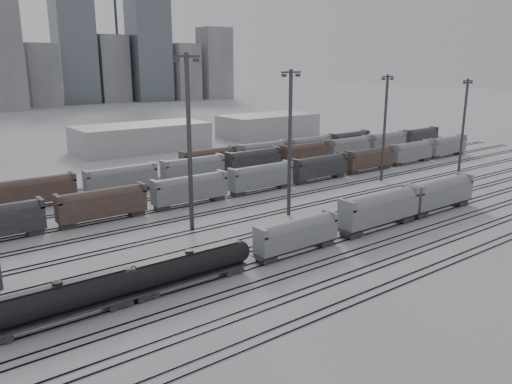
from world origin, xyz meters
TOP-DOWN VIEW (x-y plane):
  - ground at (0.00, 0.00)m, footprint 900.00×900.00m
  - tracks at (0.00, 17.50)m, footprint 220.00×71.50m
  - tank_car_a at (-42.12, 1.00)m, footprint 17.85×2.98m
  - tank_car_b at (-26.79, 1.00)m, footprint 17.24×2.87m
  - hopper_car_a at (-9.62, 1.00)m, footprint 13.59×2.70m
  - hopper_car_b at (8.23, 1.00)m, footprint 16.29×3.24m
  - hopper_car_c at (25.14, 1.00)m, footprint 15.99×3.18m
  - light_mast_b at (-15.97, 19.31)m, footprint 4.43×0.71m
  - light_mast_c at (1.62, 15.71)m, footprint 4.03×0.64m
  - light_mast_d at (36.20, 23.25)m, footprint 3.80×0.61m
  - light_mast_e at (54.14, 14.88)m, footprint 3.64×0.58m
  - bg_string_near at (8.00, 32.00)m, footprint 151.00×3.00m
  - bg_string_mid at (18.00, 48.00)m, footprint 151.00×3.00m
  - bg_string_far at (35.50, 56.00)m, footprint 66.00×3.00m
  - warehouse_mid at (10.00, 95.00)m, footprint 40.00×18.00m
  - warehouse_right at (60.00, 95.00)m, footprint 35.00×18.00m
  - skyline at (10.84, 280.00)m, footprint 316.00×22.40m
  - crane_right at (91.26, 305.00)m, footprint 42.00×1.80m

SIDE VIEW (x-z plane):
  - ground at x=0.00m, z-range 0.00..0.00m
  - tracks at x=0.00m, z-range 0.00..0.16m
  - tank_car_b at x=-26.79m, z-range 0.33..4.60m
  - tank_car_a at x=-42.12m, z-range 0.35..4.76m
  - bg_string_far at x=35.50m, z-range 0.00..5.60m
  - bg_string_near at x=8.00m, z-range 0.00..5.60m
  - bg_string_mid at x=18.00m, z-range 0.00..5.60m
  - hopper_car_a at x=-9.62m, z-range 0.57..5.43m
  - hopper_car_c at x=25.14m, z-range 0.67..6.39m
  - hopper_car_b at x=8.23m, z-range 0.69..6.51m
  - warehouse_mid at x=10.00m, z-range 0.00..8.00m
  - warehouse_right at x=60.00m, z-range 0.00..8.00m
  - light_mast_e at x=54.14m, z-range 0.69..23.44m
  - light_mast_d at x=36.20m, z-range 0.72..24.49m
  - light_mast_c at x=1.62m, z-range 0.77..25.96m
  - light_mast_b at x=-15.97m, z-range 0.84..28.52m
  - skyline at x=10.84m, z-range -12.77..82.23m
  - crane_right at x=91.26m, z-range 7.39..107.39m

